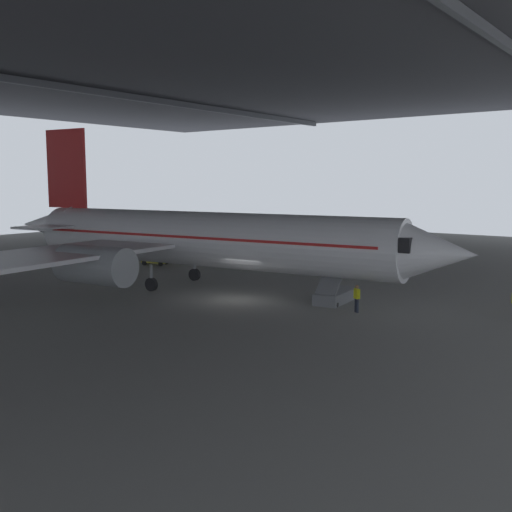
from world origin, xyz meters
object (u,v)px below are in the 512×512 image
airplane_main (197,239)px  crew_worker_by_stairs (357,297)px  boarding_stairs (337,290)px  baggage_tug (155,259)px

airplane_main → crew_worker_by_stairs: (-0.21, -12.43, -2.55)m
boarding_stairs → crew_worker_by_stairs: bearing=-129.7°
crew_worker_by_stairs → airplane_main: bearing=89.0°
airplane_main → baggage_tug: airplane_main is taller
crew_worker_by_stairs → baggage_tug: bearing=74.6°
crew_worker_by_stairs → baggage_tug: size_ratio=0.64×
boarding_stairs → baggage_tug: bearing=78.1°
boarding_stairs → crew_worker_by_stairs: (-2.03, -2.45, 0.17)m
airplane_main → crew_worker_by_stairs: airplane_main is taller
airplane_main → crew_worker_by_stairs: 12.69m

